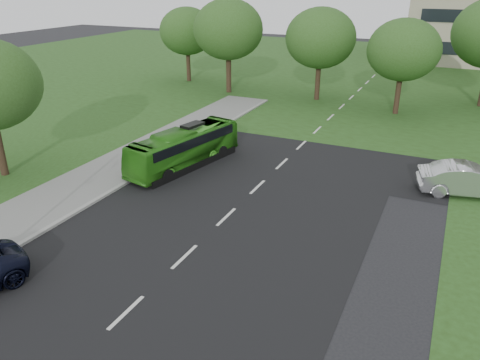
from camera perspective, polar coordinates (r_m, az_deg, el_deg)
The scene contains 8 objects.
ground at distance 21.88m, azimuth -4.05°, elevation -6.77°, with size 160.00×160.00×0.00m, color black.
street_surfaces at distance 41.85m, azimuth 10.74°, elevation 7.86°, with size 120.00×120.00×0.15m.
tree_park_a at distance 48.64m, azimuth -1.44°, elevation 17.86°, with size 6.94×6.94×9.22m.
tree_park_b at distance 46.12m, azimuth 9.79°, elevation 16.67°, with size 6.56×6.56×8.60m.
tree_park_c at distance 42.67m, azimuth 19.33°, elevation 14.73°, with size 6.04×6.04×8.02m.
tree_park_f at distance 54.79m, azimuth -6.49°, elevation 17.58°, with size 6.08×6.08×8.11m.
bus at distance 29.56m, azimuth -6.81°, elevation 3.93°, with size 2.01×8.57×2.39m, color #348F1D.
sedan at distance 28.36m, azimuth 26.08°, elevation 0.01°, with size 1.82×5.22×1.72m, color silver.
Camera 1 is at (9.35, -16.44, 10.99)m, focal length 35.00 mm.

